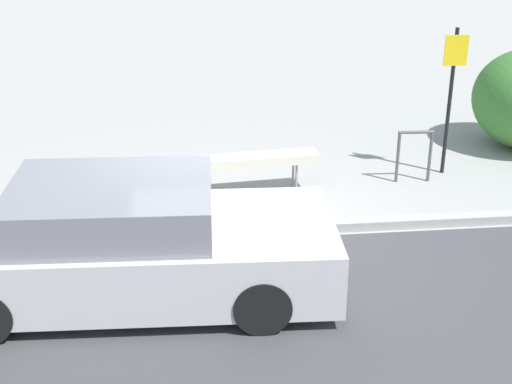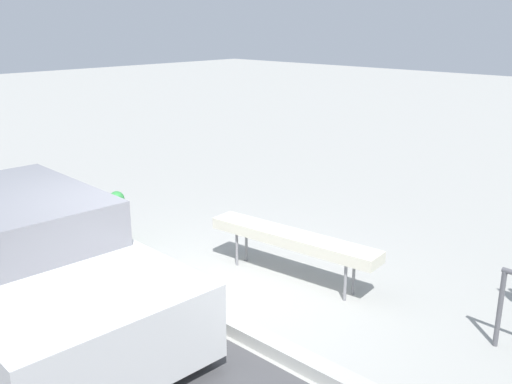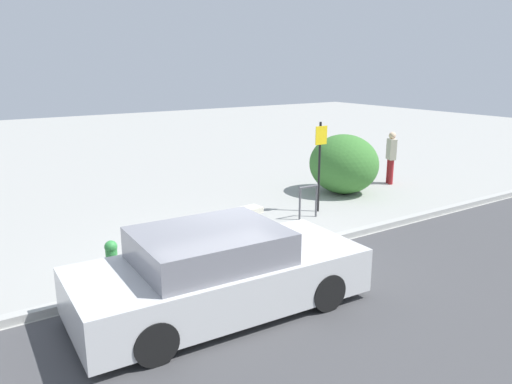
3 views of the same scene
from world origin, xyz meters
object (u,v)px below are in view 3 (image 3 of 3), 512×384
bike_rack (308,198)px  parked_car_near (218,273)px  bench (218,218)px  fire_hydrant (112,260)px  pedestrian (391,156)px  sign_post (320,158)px

bike_rack → parked_car_near: bearing=-145.1°
bench → bike_rack: bearing=-1.1°
fire_hydrant → pedestrian: pedestrian is taller
bench → sign_post: 3.40m
bench → parked_car_near: parked_car_near is taller
fire_hydrant → pedestrian: size_ratio=0.47×
bench → fire_hydrant: size_ratio=2.99×
fire_hydrant → sign_post: bearing=12.7°
bench → bike_rack: (2.65, 0.21, -0.02)m
bench → fire_hydrant: 2.66m
sign_post → parked_car_near: 5.79m
sign_post → fire_hydrant: sign_post is taller
bike_rack → sign_post: bearing=27.0°
fire_hydrant → parked_car_near: (1.03, -1.90, 0.21)m
bench → pedestrian: pedestrian is taller
bike_rack → bench: bearing=-175.4°
bench → sign_post: bearing=3.4°
bike_rack → fire_hydrant: bike_rack is taller
bench → parked_car_near: bearing=-125.0°
bike_rack → pedestrian: size_ratio=0.50×
sign_post → bike_rack: bearing=-153.0°
fire_hydrant → parked_car_near: bearing=-61.5°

